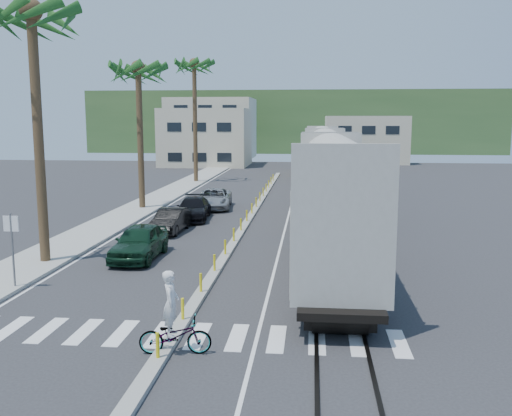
{
  "coord_description": "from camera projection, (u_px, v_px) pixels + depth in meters",
  "views": [
    {
      "loc": [
        4.09,
        -18.27,
        6.53
      ],
      "look_at": [
        1.22,
        10.6,
        2.0
      ],
      "focal_mm": 40.0,
      "sensor_mm": 36.0,
      "label": 1
    }
  ],
  "objects": [
    {
      "name": "crosswalk",
      "position": [
        176.0,
        335.0,
        17.41
      ],
      "size": [
        14.0,
        2.2,
        0.01
      ],
      "primitive_type": "cube",
      "color": "silver",
      "rests_on": "ground"
    },
    {
      "name": "car_second",
      "position": [
        171.0,
        221.0,
        33.16
      ],
      "size": [
        1.86,
        4.31,
        1.37
      ],
      "primitive_type": "imported",
      "rotation": [
        0.0,
        0.0,
        -0.05
      ],
      "color": "black",
      "rests_on": "ground"
    },
    {
      "name": "sidewalk",
      "position": [
        151.0,
        202.0,
        44.77
      ],
      "size": [
        3.0,
        90.0,
        0.15
      ],
      "primitive_type": "cube",
      "color": "gray",
      "rests_on": "ground"
    },
    {
      "name": "car_third",
      "position": [
        193.0,
        209.0,
        37.42
      ],
      "size": [
        2.82,
        5.29,
        1.44
      ],
      "primitive_type": "imported",
      "rotation": [
        0.0,
        0.0,
        0.08
      ],
      "color": "black",
      "rests_on": "ground"
    },
    {
      "name": "freight_train",
      "position": [
        325.0,
        168.0,
        43.18
      ],
      "size": [
        3.0,
        60.94,
        5.85
      ],
      "color": "#A3A196",
      "rests_on": "ground"
    },
    {
      "name": "buildings",
      "position": [
        246.0,
        133.0,
        89.78
      ],
      "size": [
        38.0,
        27.0,
        10.0
      ],
      "color": "beige",
      "rests_on": "ground"
    },
    {
      "name": "rails",
      "position": [
        323.0,
        200.0,
        46.41
      ],
      "size": [
        1.56,
        100.0,
        0.06
      ],
      "color": "black",
      "rests_on": "ground"
    },
    {
      "name": "car_rear",
      "position": [
        214.0,
        199.0,
        42.1
      ],
      "size": [
        3.35,
        5.69,
        1.46
      ],
      "primitive_type": "imported",
      "rotation": [
        0.0,
        0.0,
        0.09
      ],
      "color": "#999B9E",
      "rests_on": "ground"
    },
    {
      "name": "car_lead",
      "position": [
        139.0,
        242.0,
        26.83
      ],
      "size": [
        1.96,
        4.78,
        1.62
      ],
      "primitive_type": "imported",
      "rotation": [
        0.0,
        0.0,
        -0.01
      ],
      "color": "black",
      "rests_on": "ground"
    },
    {
      "name": "palm_trees",
      "position": [
        143.0,
        59.0,
        40.82
      ],
      "size": [
        3.5,
        37.2,
        13.75
      ],
      "color": "brown",
      "rests_on": "ground"
    },
    {
      "name": "hillside",
      "position": [
        293.0,
        122.0,
        116.77
      ],
      "size": [
        80.0,
        20.0,
        12.0
      ],
      "primitive_type": "cube",
      "color": "#385628",
      "rests_on": "ground"
    },
    {
      "name": "street_sign",
      "position": [
        12.0,
        240.0,
        21.75
      ],
      "size": [
        0.6,
        0.08,
        3.0
      ],
      "color": "slate",
      "rests_on": "ground"
    },
    {
      "name": "lane_markings",
      "position": [
        231.0,
        204.0,
        44.16
      ],
      "size": [
        9.42,
        90.0,
        0.01
      ],
      "color": "silver",
      "rests_on": "ground"
    },
    {
      "name": "cyclist",
      "position": [
        174.0,
        328.0,
        15.92
      ],
      "size": [
        1.2,
        2.2,
        2.41
      ],
      "rotation": [
        0.0,
        0.0,
        1.69
      ],
      "color": "#9EA0A5",
      "rests_on": "ground"
    },
    {
      "name": "median",
      "position": [
        252.0,
        214.0,
        38.98
      ],
      "size": [
        0.45,
        60.0,
        0.85
      ],
      "color": "gray",
      "rests_on": "ground"
    },
    {
      "name": "ground",
      "position": [
        190.0,
        313.0,
        19.37
      ],
      "size": [
        140.0,
        140.0,
        0.0
      ],
      "primitive_type": "plane",
      "color": "#28282B",
      "rests_on": "ground"
    }
  ]
}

